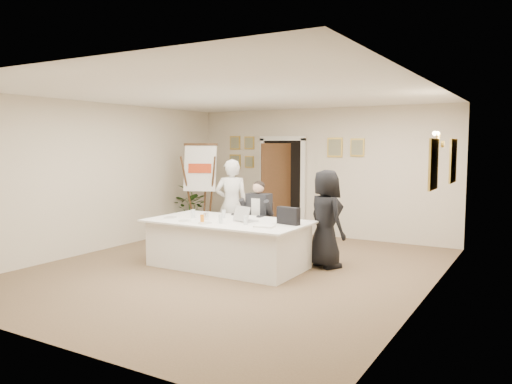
{
  "coord_description": "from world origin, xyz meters",
  "views": [
    {
      "loc": [
        4.32,
        -6.65,
        2.02
      ],
      "look_at": [
        0.07,
        0.6,
        1.21
      ],
      "focal_mm": 35.0,
      "sensor_mm": 36.0,
      "label": 1
    }
  ],
  "objects_px": {
    "standing_woman": "(326,219)",
    "oj_glass": "(202,219)",
    "laptop_bag": "(288,216)",
    "conference_table": "(228,243)",
    "flip_chart": "(202,195)",
    "steel_jug": "(206,216)",
    "standing_man": "(232,204)",
    "potted_palm": "(191,208)",
    "paper_stack": "(264,226)",
    "seated_man": "(258,218)",
    "laptop": "(246,213)"
  },
  "relations": [
    {
      "from": "standing_woman",
      "to": "oj_glass",
      "type": "xyz_separation_m",
      "value": [
        -1.61,
        -1.22,
        0.04
      ]
    },
    {
      "from": "seated_man",
      "to": "standing_woman",
      "type": "relative_size",
      "value": 0.86
    },
    {
      "from": "seated_man",
      "to": "standing_man",
      "type": "height_order",
      "value": "standing_man"
    },
    {
      "from": "conference_table",
      "to": "oj_glass",
      "type": "bearing_deg",
      "value": -118.24
    },
    {
      "from": "potted_palm",
      "to": "laptop",
      "type": "relative_size",
      "value": 2.98
    },
    {
      "from": "potted_palm",
      "to": "laptop_bag",
      "type": "xyz_separation_m",
      "value": [
        3.67,
        -2.27,
        0.36
      ]
    },
    {
      "from": "laptop",
      "to": "oj_glass",
      "type": "distance_m",
      "value": 0.71
    },
    {
      "from": "flip_chart",
      "to": "laptop_bag",
      "type": "bearing_deg",
      "value": -30.64
    },
    {
      "from": "seated_man",
      "to": "oj_glass",
      "type": "height_order",
      "value": "seated_man"
    },
    {
      "from": "seated_man",
      "to": "laptop_bag",
      "type": "relative_size",
      "value": 3.57
    },
    {
      "from": "flip_chart",
      "to": "steel_jug",
      "type": "distance_m",
      "value": 2.56
    },
    {
      "from": "standing_woman",
      "to": "seated_man",
      "type": "bearing_deg",
      "value": 28.31
    },
    {
      "from": "standing_man",
      "to": "standing_woman",
      "type": "height_order",
      "value": "standing_man"
    },
    {
      "from": "laptop_bag",
      "to": "oj_glass",
      "type": "height_order",
      "value": "laptop_bag"
    },
    {
      "from": "standing_man",
      "to": "steel_jug",
      "type": "relative_size",
      "value": 15.76
    },
    {
      "from": "conference_table",
      "to": "laptop",
      "type": "distance_m",
      "value": 0.6
    },
    {
      "from": "conference_table",
      "to": "steel_jug",
      "type": "height_order",
      "value": "steel_jug"
    },
    {
      "from": "conference_table",
      "to": "seated_man",
      "type": "height_order",
      "value": "seated_man"
    },
    {
      "from": "conference_table",
      "to": "steel_jug",
      "type": "bearing_deg",
      "value": -163.21
    },
    {
      "from": "flip_chart",
      "to": "seated_man",
      "type": "bearing_deg",
      "value": -26.05
    },
    {
      "from": "conference_table",
      "to": "oj_glass",
      "type": "height_order",
      "value": "oj_glass"
    },
    {
      "from": "oj_glass",
      "to": "standing_woman",
      "type": "bearing_deg",
      "value": 37.09
    },
    {
      "from": "standing_man",
      "to": "oj_glass",
      "type": "bearing_deg",
      "value": 76.87
    },
    {
      "from": "laptop",
      "to": "paper_stack",
      "type": "distance_m",
      "value": 0.67
    },
    {
      "from": "potted_palm",
      "to": "steel_jug",
      "type": "height_order",
      "value": "potted_palm"
    },
    {
      "from": "laptop_bag",
      "to": "oj_glass",
      "type": "distance_m",
      "value": 1.37
    },
    {
      "from": "standing_woman",
      "to": "standing_man",
      "type": "bearing_deg",
      "value": 22.59
    },
    {
      "from": "conference_table",
      "to": "paper_stack",
      "type": "relative_size",
      "value": 8.95
    },
    {
      "from": "steel_jug",
      "to": "potted_palm",
      "type": "bearing_deg",
      "value": 132.04
    },
    {
      "from": "standing_man",
      "to": "laptop_bag",
      "type": "height_order",
      "value": "standing_man"
    },
    {
      "from": "flip_chart",
      "to": "potted_palm",
      "type": "relative_size",
      "value": 1.82
    },
    {
      "from": "conference_table",
      "to": "laptop_bag",
      "type": "xyz_separation_m",
      "value": [
        1.04,
        0.14,
        0.52
      ]
    },
    {
      "from": "laptop_bag",
      "to": "paper_stack",
      "type": "distance_m",
      "value": 0.47
    },
    {
      "from": "standing_man",
      "to": "potted_palm",
      "type": "bearing_deg",
      "value": -62.18
    },
    {
      "from": "laptop",
      "to": "steel_jug",
      "type": "distance_m",
      "value": 0.69
    },
    {
      "from": "flip_chart",
      "to": "standing_woman",
      "type": "height_order",
      "value": "flip_chart"
    },
    {
      "from": "conference_table",
      "to": "potted_palm",
      "type": "distance_m",
      "value": 3.57
    },
    {
      "from": "flip_chart",
      "to": "laptop_bag",
      "type": "distance_m",
      "value": 3.46
    },
    {
      "from": "laptop_bag",
      "to": "conference_table",
      "type": "bearing_deg",
      "value": -161.92
    },
    {
      "from": "standing_man",
      "to": "standing_woman",
      "type": "xyz_separation_m",
      "value": [
        2.12,
        -0.43,
        -0.06
      ]
    },
    {
      "from": "potted_palm",
      "to": "oj_glass",
      "type": "relative_size",
      "value": 8.42
    },
    {
      "from": "potted_palm",
      "to": "steel_jug",
      "type": "distance_m",
      "value": 3.4
    },
    {
      "from": "potted_palm",
      "to": "laptop",
      "type": "distance_m",
      "value": 3.75
    },
    {
      "from": "paper_stack",
      "to": "steel_jug",
      "type": "distance_m",
      "value": 1.22
    },
    {
      "from": "paper_stack",
      "to": "oj_glass",
      "type": "xyz_separation_m",
      "value": [
        -1.06,
        -0.13,
        0.05
      ]
    },
    {
      "from": "seated_man",
      "to": "standing_woman",
      "type": "bearing_deg",
      "value": -2.03
    },
    {
      "from": "paper_stack",
      "to": "conference_table",
      "type": "bearing_deg",
      "value": 161.87
    },
    {
      "from": "flip_chart",
      "to": "paper_stack",
      "type": "distance_m",
      "value": 3.54
    },
    {
      "from": "steel_jug",
      "to": "flip_chart",
      "type": "bearing_deg",
      "value": 128.14
    },
    {
      "from": "seated_man",
      "to": "paper_stack",
      "type": "distance_m",
      "value": 1.48
    }
  ]
}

